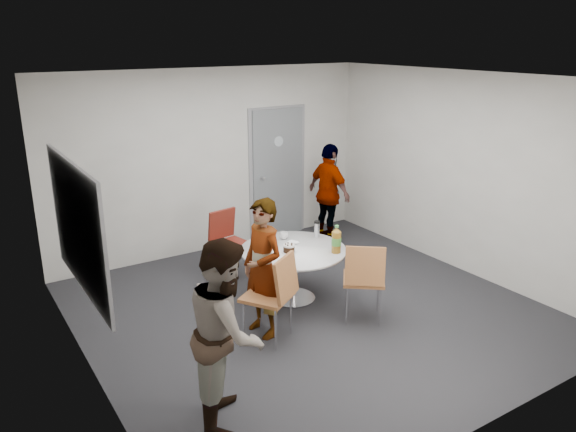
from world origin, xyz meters
TOP-DOWN VIEW (x-y plane):
  - floor at (0.00, 0.00)m, footprint 5.00×5.00m
  - ceiling at (0.00, 0.00)m, footprint 5.00×5.00m
  - wall_back at (0.00, 2.50)m, footprint 5.00×0.00m
  - wall_left at (-2.50, 0.00)m, footprint 0.00×5.00m
  - wall_right at (2.50, 0.00)m, footprint 0.00×5.00m
  - wall_front at (0.00, -2.50)m, footprint 5.00×0.00m
  - door at (1.10, 2.48)m, footprint 1.02×0.17m
  - whiteboard at (-2.46, 0.20)m, footprint 0.04×1.90m
  - table at (0.04, 0.34)m, footprint 1.28×1.28m
  - chair_near_left at (-0.69, -0.37)m, footprint 0.65×0.67m
  - chair_near_right at (0.35, -0.56)m, footprint 0.66×0.66m
  - chair_far at (-0.32, 1.47)m, footprint 0.50×0.53m
  - person_main at (-0.72, -0.16)m, footprint 0.43×0.60m
  - person_left at (-1.68, -1.21)m, footprint 0.91×0.98m
  - person_right at (1.64, 1.82)m, footprint 0.42×0.93m

SIDE VIEW (x-z plane):
  - floor at x=0.00m, z-range 0.00..0.00m
  - chair_far at x=-0.32m, z-range 0.10..1.01m
  - table at x=0.04m, z-range 0.08..1.09m
  - chair_near_right at x=0.35m, z-range 0.11..1.06m
  - chair_near_left at x=-0.69m, z-range 0.11..1.08m
  - person_main at x=-0.72m, z-range 0.00..1.53m
  - person_right at x=1.64m, z-range 0.00..1.55m
  - person_left at x=-1.68m, z-range 0.00..1.61m
  - door at x=1.10m, z-range -0.03..2.09m
  - wall_back at x=0.00m, z-range -1.15..3.85m
  - wall_left at x=-2.50m, z-range -1.15..3.85m
  - wall_right at x=2.50m, z-range -1.15..3.85m
  - wall_front at x=0.00m, z-range -1.15..3.85m
  - whiteboard at x=-2.46m, z-range 0.82..2.08m
  - ceiling at x=0.00m, z-range 2.70..2.70m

